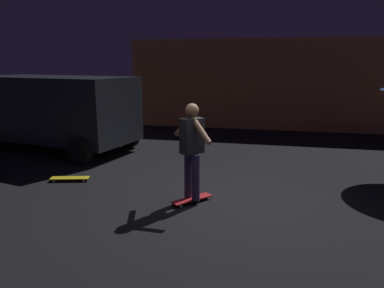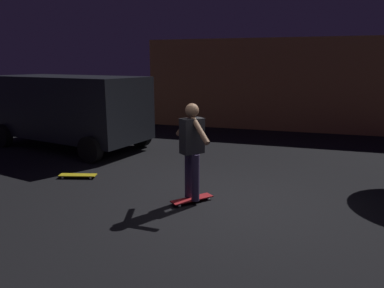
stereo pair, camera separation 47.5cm
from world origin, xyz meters
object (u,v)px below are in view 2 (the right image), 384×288
object	(u,v)px
parked_van	(69,107)
skater	(192,145)
skateboard_ridden	(192,199)
skateboard_spare	(78,175)

from	to	relation	value
parked_van	skater	size ratio (longest dim) A/B	2.94
parked_van	skateboard_ridden	bearing A→B (deg)	-33.36
skateboard_spare	skater	world-z (taller)	skater
skater	skateboard_spare	bearing A→B (deg)	167.96
parked_van	skateboard_spare	bearing A→B (deg)	-52.38
skateboard_ridden	skater	bearing A→B (deg)	0.00
skateboard_ridden	skateboard_spare	xyz separation A→B (m)	(-2.73, 0.58, 0.00)
skateboard_ridden	skater	distance (m)	0.98
skateboard_spare	skater	bearing A→B (deg)	-12.04
skateboard_ridden	skater	size ratio (longest dim) A/B	0.43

